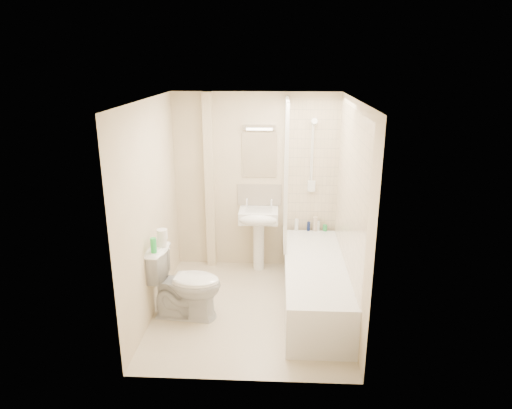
{
  "coord_description": "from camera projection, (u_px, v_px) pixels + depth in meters",
  "views": [
    {
      "loc": [
        0.3,
        -4.71,
        2.81
      ],
      "look_at": [
        0.06,
        0.2,
        1.22
      ],
      "focal_mm": 32.0,
      "sensor_mm": 36.0,
      "label": 1
    }
  ],
  "objects": [
    {
      "name": "tile_right",
      "position": [
        350.0,
        191.0,
        4.97
      ],
      "size": [
        0.01,
        2.1,
        1.75
      ],
      "primitive_type": "cube",
      "color": "beige",
      "rests_on": "wall_right"
    },
    {
      "name": "toilet_roll_lower",
      "position": [
        161.0,
        242.0,
        5.04
      ],
      "size": [
        0.12,
        0.12,
        0.09
      ],
      "primitive_type": "cylinder",
      "color": "white",
      "rests_on": "toilet"
    },
    {
      "name": "shower_screen",
      "position": [
        286.0,
        173.0,
        5.65
      ],
      "size": [
        0.04,
        0.92,
        1.8
      ],
      "color": "white",
      "rests_on": "bathtub"
    },
    {
      "name": "wall_right",
      "position": [
        351.0,
        214.0,
        4.93
      ],
      "size": [
        0.02,
        2.5,
        2.4
      ],
      "primitive_type": "cube",
      "color": "beige",
      "rests_on": "ground"
    },
    {
      "name": "floor",
      "position": [
        250.0,
        309.0,
        5.35
      ],
      "size": [
        2.5,
        2.5,
        0.0
      ],
      "primitive_type": "plane",
      "color": "beige",
      "rests_on": "ground"
    },
    {
      "name": "splashback",
      "position": [
        259.0,
        195.0,
        6.21
      ],
      "size": [
        0.6,
        0.02,
        0.3
      ],
      "primitive_type": "cube",
      "color": "beige",
      "rests_on": "wall_back"
    },
    {
      "name": "bottle_green",
      "position": [
        325.0,
        228.0,
        6.23
      ],
      "size": [
        0.06,
        0.06,
        0.08
      ],
      "primitive_type": "cylinder",
      "color": "green",
      "rests_on": "bathtub"
    },
    {
      "name": "toilet",
      "position": [
        185.0,
        283.0,
        5.09
      ],
      "size": [
        0.62,
        0.9,
        0.82
      ],
      "primitive_type": "imported",
      "rotation": [
        0.0,
        0.0,
        1.47
      ],
      "color": "white",
      "rests_on": "ground"
    },
    {
      "name": "bottle_white_b",
      "position": [
        318.0,
        226.0,
        6.22
      ],
      "size": [
        0.05,
        0.05,
        0.14
      ],
      "primitive_type": "cylinder",
      "color": "silver",
      "rests_on": "bathtub"
    },
    {
      "name": "bottle_blue",
      "position": [
        309.0,
        226.0,
        6.23
      ],
      "size": [
        0.04,
        0.04,
        0.13
      ],
      "primitive_type": "cylinder",
      "color": "#121F4F",
      "rests_on": "bathtub"
    },
    {
      "name": "mirror",
      "position": [
        259.0,
        155.0,
        6.04
      ],
      "size": [
        0.46,
        0.01,
        0.6
      ],
      "primitive_type": "cube",
      "color": "white",
      "rests_on": "wall_back"
    },
    {
      "name": "tile_back",
      "position": [
        312.0,
        167.0,
        6.05
      ],
      "size": [
        0.7,
        0.01,
        1.75
      ],
      "primitive_type": "cube",
      "color": "beige",
      "rests_on": "wall_back"
    },
    {
      "name": "ceiling",
      "position": [
        249.0,
        100.0,
        4.61
      ],
      "size": [
        2.2,
        2.5,
        0.02
      ],
      "primitive_type": "cube",
      "color": "white",
      "rests_on": "wall_back"
    },
    {
      "name": "bathtub",
      "position": [
        315.0,
        283.0,
        5.34
      ],
      "size": [
        0.7,
        2.1,
        0.55
      ],
      "color": "white",
      "rests_on": "ground"
    },
    {
      "name": "pipe_boxing",
      "position": [
        210.0,
        183.0,
        6.14
      ],
      "size": [
        0.12,
        0.12,
        2.4
      ],
      "primitive_type": "cube",
      "color": "beige",
      "rests_on": "ground"
    },
    {
      "name": "toilet_roll_upper",
      "position": [
        162.0,
        234.0,
        4.99
      ],
      "size": [
        0.12,
        0.12,
        0.11
      ],
      "primitive_type": "cylinder",
      "color": "white",
      "rests_on": "toilet_roll_lower"
    },
    {
      "name": "bottle_cream",
      "position": [
        315.0,
        224.0,
        6.22
      ],
      "size": [
        0.07,
        0.07,
        0.19
      ],
      "primitive_type": "cylinder",
      "color": "#C7B39A",
      "rests_on": "bathtub"
    },
    {
      "name": "green_bottle",
      "position": [
        154.0,
        245.0,
        4.84
      ],
      "size": [
        0.06,
        0.06,
        0.16
      ],
      "primitive_type": "cylinder",
      "color": "green",
      "rests_on": "toilet"
    },
    {
      "name": "bottle_white_a",
      "position": [
        296.0,
        225.0,
        6.23
      ],
      "size": [
        0.05,
        0.05,
        0.16
      ],
      "primitive_type": "cylinder",
      "color": "white",
      "rests_on": "bathtub"
    },
    {
      "name": "pedestal_sink",
      "position": [
        259.0,
        223.0,
        6.1
      ],
      "size": [
        0.52,
        0.48,
        1.0
      ],
      "color": "white",
      "rests_on": "ground"
    },
    {
      "name": "wall_back",
      "position": [
        256.0,
        182.0,
        6.17
      ],
      "size": [
        2.2,
        0.02,
        2.4
      ],
      "primitive_type": "cube",
      "color": "beige",
      "rests_on": "ground"
    },
    {
      "name": "wall_left",
      "position": [
        151.0,
        210.0,
        5.04
      ],
      "size": [
        0.02,
        2.5,
        2.4
      ],
      "primitive_type": "cube",
      "color": "beige",
      "rests_on": "ground"
    },
    {
      "name": "shower_fixture",
      "position": [
        312.0,
        159.0,
        5.97
      ],
      "size": [
        0.1,
        0.16,
        0.99
      ],
      "color": "white",
      "rests_on": "wall_back"
    },
    {
      "name": "strip_light",
      "position": [
        259.0,
        127.0,
        5.9
      ],
      "size": [
        0.42,
        0.07,
        0.07
      ],
      "primitive_type": "cube",
      "color": "silver",
      "rests_on": "wall_back"
    }
  ]
}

